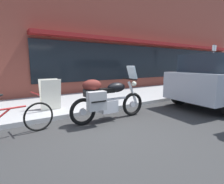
# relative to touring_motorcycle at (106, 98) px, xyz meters

# --- Properties ---
(ground_plane) EXTENTS (80.00, 80.00, 0.00)m
(ground_plane) POSITION_rel_touring_motorcycle_xyz_m (-0.43, -0.64, -0.61)
(ground_plane) COLOR #303030
(storefront_building) EXTENTS (21.90, 0.90, 7.20)m
(storefront_building) POSITION_rel_touring_motorcycle_xyz_m (6.52, 4.07, 2.91)
(storefront_building) COLOR brown
(storefront_building) RESTS_ON ground_plane
(sidewalk_curb) EXTENTS (30.00, 3.16, 0.12)m
(sidewalk_curb) POSITION_rel_touring_motorcycle_xyz_m (8.57, 2.33, -0.55)
(sidewalk_curb) COLOR #A4A4A4
(sidewalk_curb) RESTS_ON ground_plane
(touring_motorcycle) EXTENTS (2.16, 0.64, 1.41)m
(touring_motorcycle) POSITION_rel_touring_motorcycle_xyz_m (0.00, 0.00, 0.00)
(touring_motorcycle) COLOR black
(touring_motorcycle) RESTS_ON ground_plane
(parked_bicycle) EXTENTS (1.70, 0.48, 0.91)m
(parked_bicycle) POSITION_rel_touring_motorcycle_xyz_m (-2.11, 0.16, -0.25)
(parked_bicycle) COLOR black
(parked_bicycle) RESTS_ON ground_plane
(sandwich_board_sign) EXTENTS (0.55, 0.41, 0.90)m
(sandwich_board_sign) POSITION_rel_touring_motorcycle_xyz_m (-1.00, 1.50, -0.04)
(sandwich_board_sign) COLOR silver
(sandwich_board_sign) RESTS_ON sidewalk_curb
(parking_sign_pole) EXTENTS (0.44, 0.07, 2.44)m
(parking_sign_pole) POSITION_rel_touring_motorcycle_xyz_m (8.28, 1.63, 0.96)
(parking_sign_pole) COLOR #59595B
(parking_sign_pole) RESTS_ON sidewalk_curb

